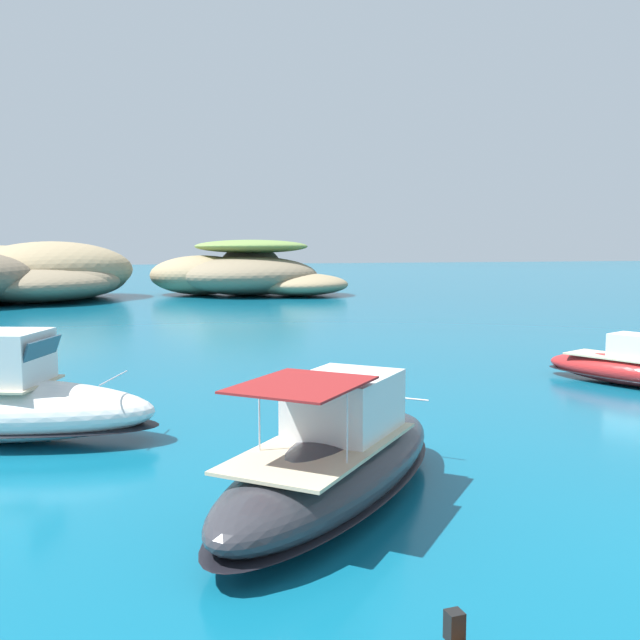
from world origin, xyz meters
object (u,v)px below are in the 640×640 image
Objects in this scene: islet_small at (245,273)px; motorboat_charcoal at (337,460)px; motorboat_red at (629,368)px; islet_large at (27,276)px.

motorboat_charcoal is (-11.11, -59.27, -1.43)m from islet_small.
motorboat_red is at bearing -86.98° from islet_small.
islet_small reaches higher than motorboat_charcoal.
islet_large reaches higher than motorboat_charcoal.
islet_large is 4.07× the size of motorboat_red.
islet_small is (20.94, 2.26, -0.05)m from islet_large.
islet_small is 3.44× the size of motorboat_red.
islet_small is 51.82m from motorboat_red.
islet_small is at bearing 79.38° from motorboat_charcoal.
motorboat_charcoal is at bearing -100.62° from islet_small.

